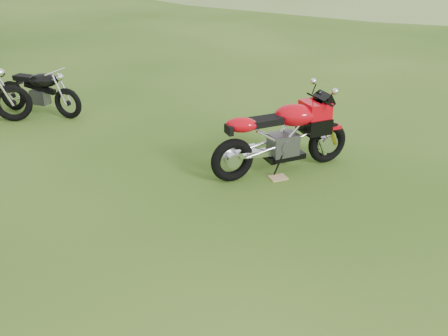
{
  "coord_description": "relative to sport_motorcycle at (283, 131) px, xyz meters",
  "views": [
    {
      "loc": [
        0.07,
        -4.61,
        3.29
      ],
      "look_at": [
        0.1,
        0.4,
        0.87
      ],
      "focal_mm": 40.0,
      "sensor_mm": 36.0,
      "label": 1
    }
  ],
  "objects": [
    {
      "name": "ground",
      "position": [
        -0.95,
        -2.11,
        -0.64
      ],
      "size": [
        120.0,
        120.0,
        0.0
      ],
      "primitive_type": "plane",
      "color": "#23480F",
      "rests_on": "ground"
    },
    {
      "name": "sport_motorcycle",
      "position": [
        0.0,
        0.0,
        0.0
      ],
      "size": [
        2.17,
        1.33,
        1.28
      ],
      "primitive_type": null,
      "rotation": [
        0.0,
        0.0,
        0.41
      ],
      "color": "red",
      "rests_on": "ground"
    },
    {
      "name": "plywood_board",
      "position": [
        -0.06,
        -0.26,
        -0.63
      ],
      "size": [
        0.3,
        0.27,
        0.02
      ],
      "primitive_type": "cube",
      "rotation": [
        0.0,
        0.0,
        0.35
      ],
      "color": "tan",
      "rests_on": "ground"
    },
    {
      "name": "vintage_moto_c",
      "position": [
        -4.39,
        2.53,
        -0.16
      ],
      "size": [
        1.87,
        1.08,
        0.97
      ],
      "primitive_type": null,
      "rotation": [
        0.0,
        0.0,
        -0.38
      ],
      "color": "black",
      "rests_on": "ground"
    }
  ]
}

